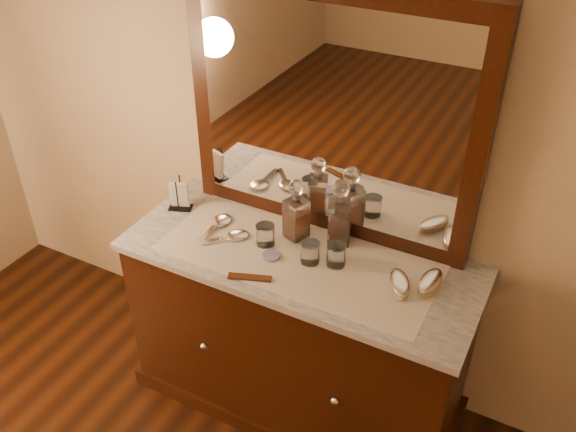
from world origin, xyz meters
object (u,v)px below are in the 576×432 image
object	(u,v)px
brush_near	(399,284)
brush_far	(430,283)
dresser_cabinet	(299,334)
hand_mirror_outer	(219,223)
decanter_right	(339,219)
decanter_left	(296,215)
mirror_frame	(330,116)
comb	(250,277)
napkin_rack	(179,196)
hand_mirror_inner	(233,236)
pin_dish	(271,256)

from	to	relation	value
brush_near	brush_far	size ratio (longest dim) A/B	1.03
dresser_cabinet	hand_mirror_outer	distance (m)	0.60
decanter_right	decanter_left	bearing A→B (deg)	-164.86
decanter_left	brush_near	distance (m)	0.51
dresser_cabinet	mirror_frame	distance (m)	0.97
hand_mirror_outer	decanter_left	bearing A→B (deg)	13.61
comb	napkin_rack	xyz separation A→B (m)	(-0.52, 0.27, 0.05)
comb	decanter_right	xyz separation A→B (m)	(0.20, 0.37, 0.11)
decanter_left	hand_mirror_inner	xyz separation A→B (m)	(-0.22, -0.13, -0.09)
pin_dish	decanter_left	xyz separation A→B (m)	(0.02, 0.17, 0.10)
mirror_frame	napkin_rack	xyz separation A→B (m)	(-0.62, -0.19, -0.44)
mirror_frame	pin_dish	distance (m)	0.59
mirror_frame	decanter_right	size ratio (longest dim) A/B	4.14
mirror_frame	hand_mirror_inner	world-z (taller)	mirror_frame
mirror_frame	decanter_left	world-z (taller)	mirror_frame
mirror_frame	hand_mirror_outer	bearing A→B (deg)	-150.90
decanter_right	hand_mirror_inner	world-z (taller)	decanter_right
hand_mirror_outer	comb	bearing A→B (deg)	-39.27
dresser_cabinet	pin_dish	xyz separation A→B (m)	(-0.09, -0.07, 0.45)
mirror_frame	brush_far	bearing A→B (deg)	-21.04
hand_mirror_inner	dresser_cabinet	bearing A→B (deg)	5.93
decanter_left	brush_near	size ratio (longest dim) A/B	1.55
napkin_rack	decanter_right	distance (m)	0.73
decanter_right	hand_mirror_inner	size ratio (longest dim) A/B	1.56
dresser_cabinet	brush_far	size ratio (longest dim) A/B	8.33
brush_near	hand_mirror_outer	size ratio (longest dim) A/B	0.80
hand_mirror_outer	mirror_frame	bearing A→B (deg)	29.10
brush_near	mirror_frame	bearing A→B (deg)	148.43
pin_dish	mirror_frame	bearing A→B (deg)	73.67
mirror_frame	comb	bearing A→B (deg)	-102.32
decanter_right	comb	bearing A→B (deg)	-118.57
pin_dish	napkin_rack	world-z (taller)	napkin_rack
pin_dish	dresser_cabinet	bearing A→B (deg)	36.53
comb	decanter_left	bearing A→B (deg)	64.16
hand_mirror_inner	pin_dish	bearing A→B (deg)	-10.65
mirror_frame	decanter_right	bearing A→B (deg)	-44.31
napkin_rack	brush_far	distance (m)	1.13
comb	hand_mirror_inner	xyz separation A→B (m)	(-0.19, 0.19, 0.00)
hand_mirror_outer	hand_mirror_inner	size ratio (longest dim) A/B	1.16
napkin_rack	brush_near	size ratio (longest dim) A/B	0.88
decanter_right	dresser_cabinet	bearing A→B (deg)	-123.52
napkin_rack	brush_near	distance (m)	1.04
hand_mirror_outer	brush_near	bearing A→B (deg)	-2.48
pin_dish	comb	size ratio (longest dim) A/B	0.43
comb	napkin_rack	size ratio (longest dim) A/B	1.10
hand_mirror_outer	hand_mirror_inner	bearing A→B (deg)	-27.33
comb	decanter_right	size ratio (longest dim) A/B	0.58
brush_far	decanter_right	bearing A→B (deg)	166.27
comb	decanter_left	world-z (taller)	decanter_left
pin_dish	decanter_right	xyz separation A→B (m)	(0.19, 0.22, 0.11)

